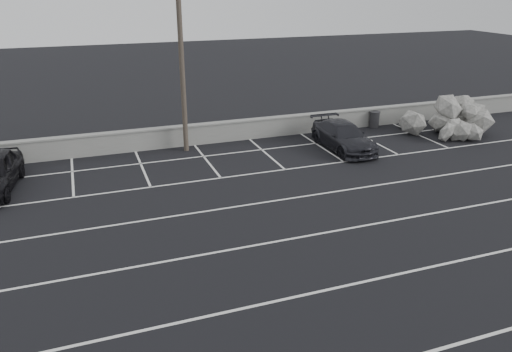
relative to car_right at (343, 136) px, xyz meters
name	(u,v)px	position (x,y,z in m)	size (l,w,h in m)	color
ground	(279,301)	(-7.89, -10.75, -0.66)	(120.00, 120.00, 0.00)	black
seawall	(174,136)	(-7.89, 3.25, -0.11)	(50.00, 0.45, 1.06)	gray
stall_lines	(228,229)	(-7.97, -6.34, -0.66)	(36.00, 20.05, 0.01)	silver
car_right	(343,136)	(0.00, 0.00, 0.00)	(1.85, 4.56, 1.32)	black
utility_pole	(181,56)	(-7.46, 2.45, 3.96)	(1.22, 0.24, 9.12)	#4C4238
trash_bin	(374,119)	(3.62, 2.85, -0.19)	(0.78, 0.78, 0.93)	#27272A
riprap_pile	(458,122)	(7.32, 0.28, -0.04)	(5.57, 4.19, 1.56)	gray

